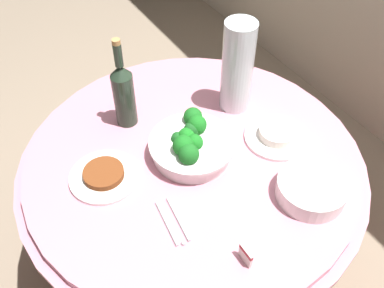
{
  "coord_description": "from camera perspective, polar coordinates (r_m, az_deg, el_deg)",
  "views": [
    {
      "loc": [
        0.82,
        -0.5,
        1.79
      ],
      "look_at": [
        0.0,
        0.0,
        0.79
      ],
      "focal_mm": 40.32,
      "sensor_mm": 36.0,
      "label": 1
    }
  ],
  "objects": [
    {
      "name": "ground_plane",
      "position": [
        2.04,
        0.0,
        -15.57
      ],
      "size": [
        6.0,
        6.0,
        0.0
      ],
      "primitive_type": "plane",
      "color": "gray"
    },
    {
      "name": "buffet_table",
      "position": [
        1.71,
        0.0,
        -9.63
      ],
      "size": [
        1.16,
        1.16,
        0.74
      ],
      "color": "maroon",
      "rests_on": "ground_plane"
    },
    {
      "name": "broccoli_bowl",
      "position": [
        1.4,
        -0.14,
        -0.03
      ],
      "size": [
        0.28,
        0.28,
        0.12
      ],
      "color": "white",
      "rests_on": "buffet_table"
    },
    {
      "name": "plate_stack",
      "position": [
        1.34,
        15.5,
        -5.77
      ],
      "size": [
        0.21,
        0.21,
        0.06
      ],
      "color": "white",
      "rests_on": "buffet_table"
    },
    {
      "name": "wine_bottle",
      "position": [
        1.47,
        -9.04,
        6.69
      ],
      "size": [
        0.07,
        0.07,
        0.34
      ],
      "color": "#243526",
      "rests_on": "buffet_table"
    },
    {
      "name": "decorative_fruit_vase",
      "position": [
        1.52,
        5.97,
        9.44
      ],
      "size": [
        0.11,
        0.11,
        0.34
      ],
      "color": "silver",
      "rests_on": "buffet_table"
    },
    {
      "name": "serving_tongs",
      "position": [
        1.26,
        -2.5,
        -10.4
      ],
      "size": [
        0.17,
        0.06,
        0.01
      ],
      "color": "silver",
      "rests_on": "buffet_table"
    },
    {
      "name": "food_plate_stir_fry",
      "position": [
        1.38,
        -11.55,
        -4.09
      ],
      "size": [
        0.22,
        0.22,
        0.03
      ],
      "color": "white",
      "rests_on": "buffet_table"
    },
    {
      "name": "food_plate_rice",
      "position": [
        1.5,
        11.17,
        1.15
      ],
      "size": [
        0.22,
        0.22,
        0.04
      ],
      "color": "white",
      "rests_on": "buffet_table"
    },
    {
      "name": "label_placard_front",
      "position": [
        1.18,
        7.11,
        -14.36
      ],
      "size": [
        0.05,
        0.01,
        0.05
      ],
      "color": "white",
      "rests_on": "buffet_table"
    }
  ]
}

